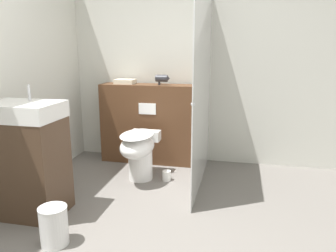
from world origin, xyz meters
TOP-DOWN VIEW (x-y plane):
  - wall_back at (0.00, 2.27)m, footprint 8.00×0.06m
  - partition_panel at (-0.36, 2.05)m, footprint 1.29×0.31m
  - shower_glass at (0.37, 1.50)m, footprint 0.04×1.50m
  - toilet at (-0.32, 1.40)m, footprint 0.36×0.69m
  - sink_vanity at (-1.06, 0.46)m, footprint 0.64×0.46m
  - hair_drier at (-0.20, 2.02)m, footprint 0.18×0.09m
  - folded_towel at (-0.70, 2.06)m, footprint 0.25×0.19m
  - spare_toilet_roll at (-0.02, 1.45)m, footprint 0.09×0.09m
  - waste_bin at (-0.58, 0.05)m, footprint 0.22×0.22m

SIDE VIEW (x-z plane):
  - spare_toilet_roll at x=-0.02m, z-range 0.00..0.11m
  - waste_bin at x=-0.58m, z-range 0.00..0.31m
  - toilet at x=-0.32m, z-range 0.07..0.64m
  - partition_panel at x=-0.36m, z-range 0.00..1.02m
  - sink_vanity at x=-1.06m, z-range -0.07..1.09m
  - shower_glass at x=0.37m, z-range 0.00..2.09m
  - folded_towel at x=-0.70m, z-range 1.02..1.08m
  - hair_drier at x=-0.20m, z-range 1.04..1.17m
  - wall_back at x=0.00m, z-range 0.00..2.50m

